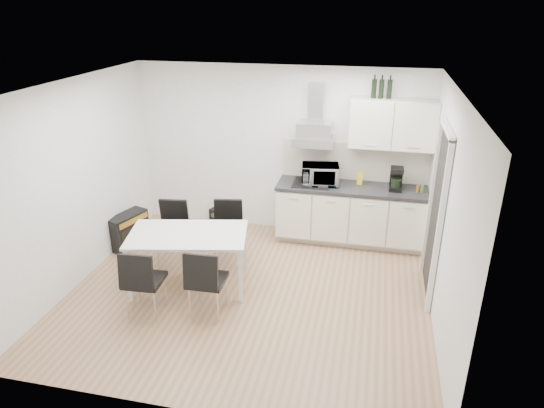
# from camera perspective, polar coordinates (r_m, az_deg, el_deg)

# --- Properties ---
(ground) EXTENTS (4.50, 4.50, 0.00)m
(ground) POSITION_cam_1_polar(r_m,az_deg,el_deg) (6.34, -2.75, -10.31)
(ground) COLOR tan
(ground) RESTS_ON ground
(wall_back) EXTENTS (4.50, 0.10, 2.60)m
(wall_back) POSITION_cam_1_polar(r_m,az_deg,el_deg) (7.56, 0.98, 6.28)
(wall_back) COLOR white
(wall_back) RESTS_ON ground
(wall_front) EXTENTS (4.50, 0.10, 2.60)m
(wall_front) POSITION_cam_1_polar(r_m,az_deg,el_deg) (4.05, -10.52, -10.00)
(wall_front) COLOR white
(wall_front) RESTS_ON ground
(wall_left) EXTENTS (0.10, 4.00, 2.60)m
(wall_left) POSITION_cam_1_polar(r_m,az_deg,el_deg) (6.65, -22.07, 2.16)
(wall_left) COLOR white
(wall_left) RESTS_ON ground
(wall_right) EXTENTS (0.10, 4.00, 2.60)m
(wall_right) POSITION_cam_1_polar(r_m,az_deg,el_deg) (5.61, 19.80, -1.29)
(wall_right) COLOR white
(wall_right) RESTS_ON ground
(ceiling) EXTENTS (4.50, 4.50, 0.00)m
(ceiling) POSITION_cam_1_polar(r_m,az_deg,el_deg) (5.37, -3.29, 13.56)
(ceiling) COLOR white
(ceiling) RESTS_ON wall_back
(doorway) EXTENTS (0.08, 1.04, 2.10)m
(doorway) POSITION_cam_1_polar(r_m,az_deg,el_deg) (6.20, 18.60, -1.32)
(doorway) COLOR white
(doorway) RESTS_ON ground
(kitchenette) EXTENTS (2.22, 0.64, 2.52)m
(kitchenette) POSITION_cam_1_polar(r_m,az_deg,el_deg) (7.33, 9.68, 1.51)
(kitchenette) COLOR beige
(kitchenette) RESTS_ON ground
(dining_table) EXTENTS (1.61, 1.12, 0.75)m
(dining_table) POSITION_cam_1_polar(r_m,az_deg,el_deg) (6.23, -9.87, -4.08)
(dining_table) COLOR white
(dining_table) RESTS_ON ground
(chair_far_left) EXTENTS (0.50, 0.55, 0.88)m
(chair_far_left) POSITION_cam_1_polar(r_m,az_deg,el_deg) (6.96, -11.73, -3.40)
(chair_far_left) COLOR black
(chair_far_left) RESTS_ON ground
(chair_far_right) EXTENTS (0.52, 0.57, 0.88)m
(chair_far_right) POSITION_cam_1_polar(r_m,az_deg,el_deg) (6.85, -5.27, -3.42)
(chair_far_right) COLOR black
(chair_far_right) RESTS_ON ground
(chair_near_left) EXTENTS (0.47, 0.53, 0.88)m
(chair_near_left) POSITION_cam_1_polar(r_m,az_deg,el_deg) (5.91, -14.74, -8.75)
(chair_near_left) COLOR black
(chair_near_left) RESTS_ON ground
(chair_near_right) EXTENTS (0.45, 0.51, 0.88)m
(chair_near_right) POSITION_cam_1_polar(r_m,az_deg,el_deg) (5.78, -7.63, -8.95)
(chair_near_right) COLOR black
(chair_near_right) RESTS_ON ground
(guitar_amp) EXTENTS (0.44, 0.67, 0.52)m
(guitar_amp) POSITION_cam_1_polar(r_m,az_deg,el_deg) (7.63, -16.52, -2.94)
(guitar_amp) COLOR black
(guitar_amp) RESTS_ON ground
(floor_speaker) EXTENTS (0.19, 0.18, 0.26)m
(floor_speaker) POSITION_cam_1_polar(r_m,az_deg,el_deg) (8.16, -6.70, -1.40)
(floor_speaker) COLOR black
(floor_speaker) RESTS_ON ground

